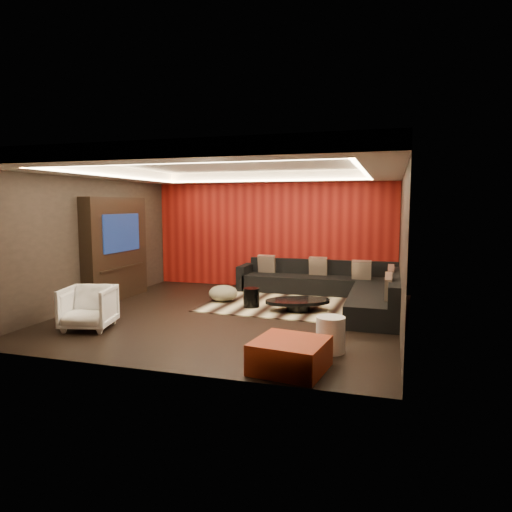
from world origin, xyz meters
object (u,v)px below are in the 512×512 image
(orange_ottoman, at_px, (290,355))
(sectional_sofa, at_px, (337,288))
(white_side_table, at_px, (330,335))
(coffee_table, at_px, (298,305))
(armchair, at_px, (88,308))
(drum_stool, at_px, (251,298))

(orange_ottoman, bearing_deg, sectional_sofa, 89.20)
(white_side_table, bearing_deg, sectional_sofa, 95.31)
(coffee_table, distance_m, orange_ottoman, 3.15)
(coffee_table, height_order, white_side_table, white_side_table)
(coffee_table, distance_m, armchair, 3.78)
(sectional_sofa, bearing_deg, orange_ottoman, -90.80)
(coffee_table, relative_size, orange_ottoman, 1.47)
(white_side_table, distance_m, armchair, 3.99)
(drum_stool, height_order, sectional_sofa, sectional_sofa)
(armchair, bearing_deg, drum_stool, 32.97)
(coffee_table, bearing_deg, drum_stool, 178.13)
(orange_ottoman, relative_size, sectional_sofa, 0.23)
(coffee_table, bearing_deg, orange_ottoman, -80.11)
(orange_ottoman, bearing_deg, white_side_table, 65.22)
(coffee_table, xyz_separation_m, armchair, (-3.06, -2.22, 0.23))
(orange_ottoman, height_order, armchair, armchair)
(sectional_sofa, bearing_deg, white_side_table, -84.69)
(coffee_table, height_order, drum_stool, drum_stool)
(armchair, bearing_deg, sectional_sofa, 29.63)
(coffee_table, distance_m, sectional_sofa, 1.39)
(white_side_table, relative_size, sectional_sofa, 0.14)
(white_side_table, bearing_deg, drum_stool, 129.17)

